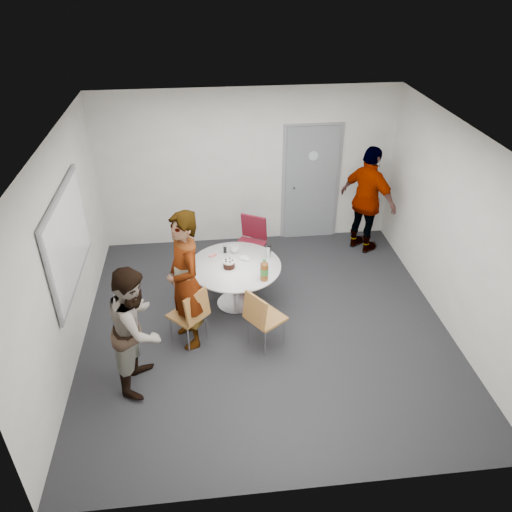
{
  "coord_description": "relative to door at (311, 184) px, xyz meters",
  "views": [
    {
      "loc": [
        -0.74,
        -5.38,
        4.55
      ],
      "look_at": [
        -0.11,
        0.25,
        1.01
      ],
      "focal_mm": 35.0,
      "sensor_mm": 36.0,
      "label": 1
    }
  ],
  "objects": [
    {
      "name": "ceiling",
      "position": [
        -1.1,
        -2.48,
        1.67
      ],
      "size": [
        5.0,
        5.0,
        0.0
      ],
      "primitive_type": "plane",
      "rotation": [
        3.14,
        0.0,
        0.0
      ],
      "color": "silver",
      "rests_on": "wall_back"
    },
    {
      "name": "wall_left",
      "position": [
        -3.6,
        -2.48,
        0.32
      ],
      "size": [
        0.0,
        5.0,
        5.0
      ],
      "primitive_type": "plane",
      "rotation": [
        1.57,
        0.0,
        1.57
      ],
      "color": "silver",
      "rests_on": "floor"
    },
    {
      "name": "floor",
      "position": [
        -1.1,
        -2.48,
        -1.03
      ],
      "size": [
        5.0,
        5.0,
        0.0
      ],
      "primitive_type": "plane",
      "color": "black",
      "rests_on": "ground"
    },
    {
      "name": "wall_back",
      "position": [
        -1.1,
        0.02,
        0.32
      ],
      "size": [
        5.0,
        0.0,
        5.0
      ],
      "primitive_type": "plane",
      "rotation": [
        1.57,
        0.0,
        0.0
      ],
      "color": "silver",
      "rests_on": "floor"
    },
    {
      "name": "wall_right",
      "position": [
        1.4,
        -2.48,
        0.32
      ],
      "size": [
        0.0,
        5.0,
        5.0
      ],
      "primitive_type": "plane",
      "rotation": [
        1.57,
        0.0,
        -1.57
      ],
      "color": "silver",
      "rests_on": "floor"
    },
    {
      "name": "chair_near_left",
      "position": [
        -2.1,
        -2.73,
        -0.5
      ],
      "size": [
        0.6,
        0.6,
        0.86
      ],
      "rotation": [
        0.0,
        0.0,
        0.78
      ],
      "color": "olive",
      "rests_on": "floor"
    },
    {
      "name": "person_right",
      "position": [
        0.85,
        -0.58,
        -0.1
      ],
      "size": [
        1.0,
        1.15,
        1.86
      ],
      "primitive_type": "imported",
      "rotation": [
        0.0,
        0.0,
        2.19
      ],
      "color": "black",
      "rests_on": "floor"
    },
    {
      "name": "chair_far",
      "position": [
        -1.15,
        -0.99,
        -0.46
      ],
      "size": [
        0.61,
        0.63,
        0.93
      ],
      "rotation": [
        0.0,
        0.0,
        2.63
      ],
      "color": "maroon",
      "rests_on": "floor"
    },
    {
      "name": "person_left",
      "position": [
        -2.71,
        -3.31,
        -0.21
      ],
      "size": [
        0.75,
        0.89,
        1.62
      ],
      "primitive_type": "imported",
      "rotation": [
        0.0,
        0.0,
        1.39
      ],
      "color": "white",
      "rests_on": "floor"
    },
    {
      "name": "person_main",
      "position": [
        -2.16,
        -2.65,
        -0.07
      ],
      "size": [
        0.67,
        0.81,
        1.92
      ],
      "primitive_type": "imported",
      "rotation": [
        0.0,
        0.0,
        -1.22
      ],
      "color": "#A5C6EA",
      "rests_on": "floor"
    },
    {
      "name": "wall_front",
      "position": [
        -1.1,
        -4.98,
        0.32
      ],
      "size": [
        5.0,
        0.0,
        5.0
      ],
      "primitive_type": "plane",
      "rotation": [
        -1.57,
        0.0,
        0.0
      ],
      "color": "silver",
      "rests_on": "floor"
    },
    {
      "name": "chair_near_right",
      "position": [
        -1.22,
        -2.9,
        -0.5
      ],
      "size": [
        0.6,
        0.59,
        0.87
      ],
      "rotation": [
        0.0,
        0.0,
        -0.96
      ],
      "color": "olive",
      "rests_on": "floor"
    },
    {
      "name": "table",
      "position": [
        -1.45,
        -1.94,
        -0.43
      ],
      "size": [
        1.31,
        1.31,
        1.02
      ],
      "color": "white",
      "rests_on": "floor"
    },
    {
      "name": "door",
      "position": [
        0.0,
        0.0,
        0.0
      ],
      "size": [
        1.02,
        0.17,
        2.12
      ],
      "color": "slate",
      "rests_on": "wall_back"
    },
    {
      "name": "whiteboard",
      "position": [
        -3.56,
        -2.28,
        0.42
      ],
      "size": [
        0.04,
        1.9,
        1.25
      ],
      "color": "gray",
      "rests_on": "wall_left"
    }
  ]
}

